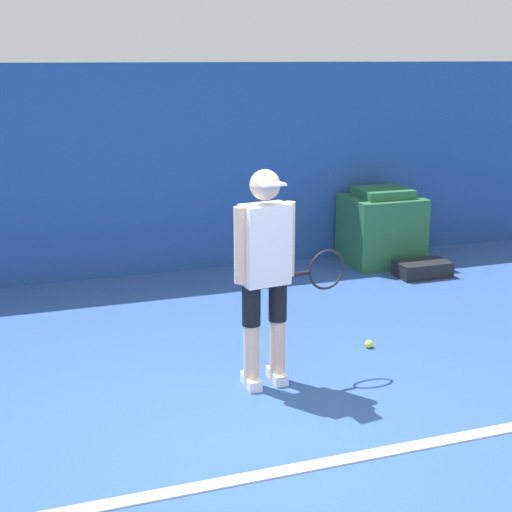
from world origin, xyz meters
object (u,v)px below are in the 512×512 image
object	(u,v)px
covered_chair	(381,228)
tennis_player	(266,269)
tennis_ball	(369,344)
equipment_bag	(422,269)

from	to	relation	value
covered_chair	tennis_player	bearing A→B (deg)	-131.82
tennis_player	covered_chair	world-z (taller)	tennis_player
covered_chair	tennis_ball	bearing A→B (deg)	-119.97
tennis_ball	covered_chair	world-z (taller)	covered_chair
covered_chair	equipment_bag	distance (m)	0.77
tennis_ball	equipment_bag	world-z (taller)	equipment_bag
covered_chair	equipment_bag	xyz separation A→B (m)	(0.19, -0.66, -0.34)
tennis_ball	tennis_player	bearing A→B (deg)	-161.17
tennis_ball	covered_chair	distance (m)	2.71
equipment_bag	tennis_player	bearing A→B (deg)	-142.01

